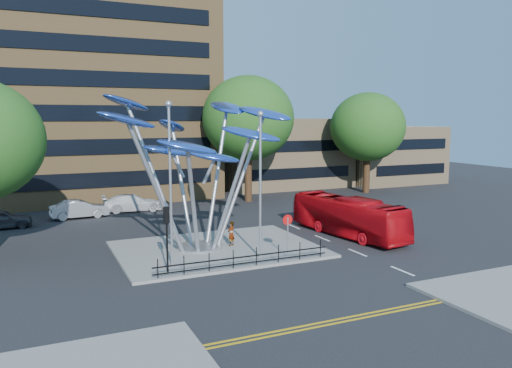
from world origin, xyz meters
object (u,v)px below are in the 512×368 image
leaf_sculpture (196,138)px  red_bus (348,216)px  tree_right (248,118)px  street_lamp_right (260,171)px  traffic_light_island (167,225)px  street_lamp_left (170,170)px  no_entry_sign_island (288,228)px  parked_car_right (133,203)px  parked_car_mid (79,209)px  tree_far (368,127)px  parked_car_left (1,219)px  pedestrian (231,234)px

leaf_sculpture → red_bus: bearing=-4.0°
tree_right → street_lamp_right: bearing=-111.5°
red_bus → tree_right: bearing=84.1°
tree_right → traffic_light_island: bearing=-123.7°
leaf_sculpture → street_lamp_left: leaf_sculpture is taller
tree_right → red_bus: bearing=-88.2°
no_entry_sign_island → parked_car_right: (-5.30, 18.76, -1.08)m
parked_car_mid → tree_far: bearing=-90.0°
tree_right → street_lamp_right: size_ratio=1.46×
parked_car_mid → tree_right: bearing=-86.5°
leaf_sculpture → parked_car_left: leaf_sculpture is taller
parked_car_right → tree_right: bearing=-83.0°
street_lamp_right → traffic_light_island: bearing=-174.8°
leaf_sculpture → traffic_light_island: (-2.93, -4.18, -4.26)m
red_bus → parked_car_right: (-11.80, 15.33, -0.61)m
street_lamp_right → traffic_light_island: 6.05m
no_entry_sign_island → red_bus: size_ratio=0.25×
street_lamp_left → red_bus: size_ratio=0.91×
no_entry_sign_island → pedestrian: 4.26m
no_entry_sign_island → parked_car_right: bearing=105.8°
parked_car_left → tree_right: bearing=-84.4°
traffic_light_island → no_entry_sign_island: 7.05m
parked_car_right → no_entry_sign_island: bearing=-160.9°
street_lamp_left → pedestrian: (4.47, 2.65, -4.44)m
tree_far → parked_car_right: bearing=-178.4°
leaf_sculpture → street_lamp_left: bearing=-127.4°
tree_right → parked_car_mid: bearing=-172.7°
leaf_sculpture → street_lamp_right: leaf_sculpture is taller
tree_right → parked_car_mid: tree_right is taller
street_lamp_left → no_entry_sign_island: bearing=-8.6°
pedestrian → parked_car_mid: size_ratio=0.34×
tree_far → parked_car_mid: tree_far is taller
street_lamp_right → parked_car_right: street_lamp_right is taller
tree_right → parked_car_left: tree_right is taller
leaf_sculpture → pedestrian: bearing=-14.5°
tree_far → no_entry_sign_island: 28.42m
red_bus → pedestrian: (-8.53, 0.21, -0.43)m
leaf_sculpture → pedestrian: size_ratio=8.29×
leaf_sculpture → no_entry_sign_island: bearing=-45.7°
street_lamp_right → red_bus: size_ratio=0.86×
no_entry_sign_island → parked_car_mid: 20.05m
traffic_light_island → parked_car_mid: bearing=99.1°
street_lamp_right → red_bus: 9.31m
tree_far → red_bus: (-13.50, -16.05, -5.76)m
street_lamp_right → parked_car_left: bearing=132.6°
tree_far → street_lamp_right: size_ratio=1.30×
tree_far → street_lamp_right: tree_far is taller
tree_right → no_entry_sign_island: (-6.00, -19.48, -6.22)m
street_lamp_left → parked_car_left: 17.77m
red_bus → parked_car_mid: red_bus is taller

